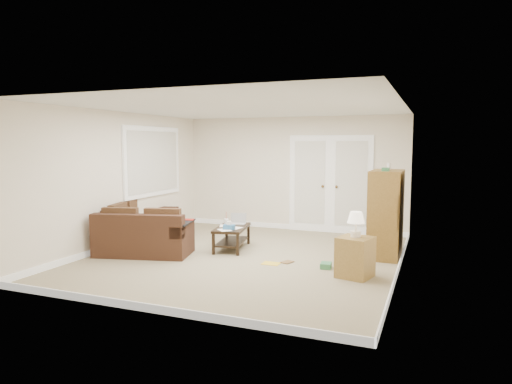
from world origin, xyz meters
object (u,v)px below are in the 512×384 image
at_px(side_cabinet, 355,254).
at_px(sectional_sofa, 144,231).
at_px(coffee_table, 232,237).
at_px(tv_armoire, 386,213).

bearing_deg(side_cabinet, sectional_sofa, -172.61).
xyz_separation_m(sectional_sofa, coffee_table, (1.60, 0.46, -0.07)).
bearing_deg(tv_armoire, coffee_table, -169.60).
bearing_deg(sectional_sofa, tv_armoire, -2.05).
bearing_deg(coffee_table, tv_armoire, -1.65).
height_order(tv_armoire, side_cabinet, tv_armoire).
bearing_deg(side_cabinet, coffee_table, 172.55).
relative_size(sectional_sofa, side_cabinet, 2.67).
bearing_deg(tv_armoire, sectional_sofa, -167.11).
xyz_separation_m(coffee_table, tv_armoire, (2.65, 0.44, 0.52)).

